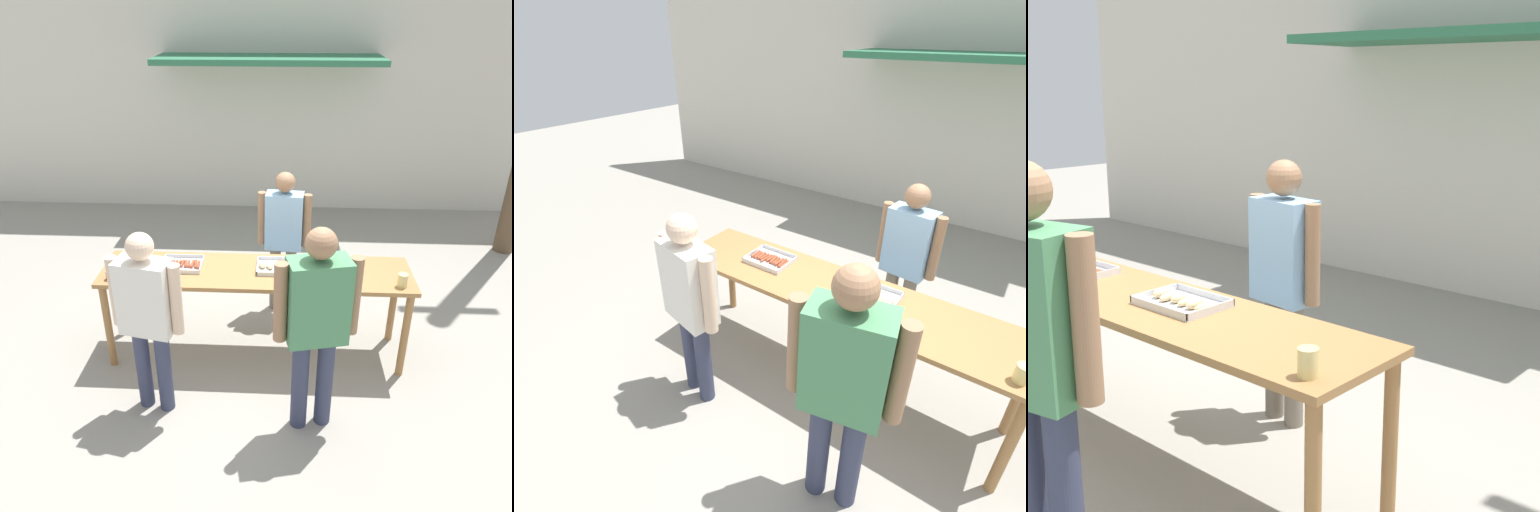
# 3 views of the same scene
# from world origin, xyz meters

# --- Properties ---
(ground_plane) EXTENTS (24.00, 24.00, 0.00)m
(ground_plane) POSITION_xyz_m (0.00, 0.00, 0.00)
(ground_plane) COLOR gray
(building_facade_back) EXTENTS (12.00, 1.11, 4.50)m
(building_facade_back) POSITION_xyz_m (0.00, 3.98, 2.26)
(building_facade_back) COLOR beige
(building_facade_back) RESTS_ON ground
(serving_table) EXTENTS (2.85, 0.68, 0.92)m
(serving_table) POSITION_xyz_m (0.00, 0.00, 0.82)
(serving_table) COLOR olive
(serving_table) RESTS_ON ground
(food_tray_sausages) EXTENTS (0.38, 0.31, 0.04)m
(food_tray_sausages) POSITION_xyz_m (-0.69, 0.05, 0.94)
(food_tray_sausages) COLOR silver
(food_tray_sausages) RESTS_ON serving_table
(food_tray_buns) EXTENTS (0.45, 0.32, 0.06)m
(food_tray_buns) POSITION_xyz_m (0.22, 0.05, 0.94)
(food_tray_buns) COLOR silver
(food_tray_buns) RESTS_ON serving_table
(beer_cup) EXTENTS (0.09, 0.09, 0.12)m
(beer_cup) POSITION_xyz_m (1.28, -0.22, 0.98)
(beer_cup) COLOR #DBC67A
(beer_cup) RESTS_ON serving_table
(person_server_behind_table) EXTENTS (0.56, 0.25, 1.61)m
(person_server_behind_table) POSITION_xyz_m (0.25, 0.81, 0.96)
(person_server_behind_table) COLOR #756B5B
(person_server_behind_table) RESTS_ON ground
(person_customer_with_cup) EXTENTS (0.64, 0.34, 1.77)m
(person_customer_with_cup) POSITION_xyz_m (0.50, -0.92, 1.05)
(person_customer_with_cup) COLOR #333851
(person_customer_with_cup) RESTS_ON ground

